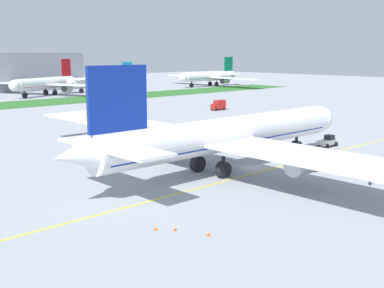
{
  "coord_description": "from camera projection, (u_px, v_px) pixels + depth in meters",
  "views": [
    {
      "loc": [
        -59.12,
        -48.09,
        18.02
      ],
      "look_at": [
        -5.89,
        7.45,
        3.59
      ],
      "focal_mm": 45.61,
      "sensor_mm": 36.0,
      "label": 1
    }
  ],
  "objects": [
    {
      "name": "ground_plane",
      "position": [
        251.0,
        168.0,
        77.65
      ],
      "size": [
        600.0,
        600.0,
        0.0
      ],
      "primitive_type": "plane",
      "color": "#9399A0",
      "rests_on": "ground"
    },
    {
      "name": "apron_taxi_line",
      "position": [
        265.0,
        171.0,
        75.69
      ],
      "size": [
        280.0,
        0.36,
        0.01
      ],
      "primitive_type": "cube",
      "color": "yellow",
      "rests_on": "ground"
    },
    {
      "name": "airliner_foreground",
      "position": [
        224.0,
        135.0,
        74.21
      ],
      "size": [
        56.85,
        91.39,
        16.54
      ],
      "color": "white",
      "rests_on": "ground"
    },
    {
      "name": "pushback_tug",
      "position": [
        328.0,
        141.0,
        94.92
      ],
      "size": [
        6.37,
        2.33,
        2.24
      ],
      "color": "white",
      "rests_on": "ground"
    },
    {
      "name": "ground_crew_wingwalker_port",
      "position": [
        370.0,
        178.0,
        67.21
      ],
      "size": [
        0.27,
        0.6,
        1.72
      ],
      "color": "black",
      "rests_on": "ground"
    },
    {
      "name": "traffic_cone_near_nose",
      "position": [
        175.0,
        228.0,
        50.13
      ],
      "size": [
        0.36,
        0.36,
        0.58
      ],
      "color": "#F2590C",
      "rests_on": "ground"
    },
    {
      "name": "traffic_cone_port_wing",
      "position": [
        208.0,
        233.0,
        48.66
      ],
      "size": [
        0.36,
        0.36,
        0.58
      ],
      "color": "#F2590C",
      "rests_on": "ground"
    },
    {
      "name": "traffic_cone_starboard_wing",
      "position": [
        155.0,
        227.0,
        50.28
      ],
      "size": [
        0.36,
        0.36,
        0.58
      ],
      "color": "#F2590C",
      "rests_on": "ground"
    },
    {
      "name": "service_truck_baggage_loader",
      "position": [
        218.0,
        105.0,
        155.03
      ],
      "size": [
        5.02,
        2.72,
        3.17
      ],
      "color": "#B21E19",
      "rests_on": "ground"
    },
    {
      "name": "parked_airliner_far_centre",
      "position": [
        47.0,
        83.0,
        207.69
      ],
      "size": [
        39.77,
        63.33,
        15.31
      ],
      "color": "white",
      "rests_on": "ground"
    },
    {
      "name": "parked_airliner_far_right",
      "position": [
        105.0,
        82.0,
        226.43
      ],
      "size": [
        35.89,
        56.16,
        13.75
      ],
      "color": "white",
      "rests_on": "ground"
    },
    {
      "name": "parked_airliner_far_outer",
      "position": [
        210.0,
        76.0,
        265.07
      ],
      "size": [
        43.2,
        67.41,
        15.75
      ],
      "color": "white",
      "rests_on": "ground"
    }
  ]
}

